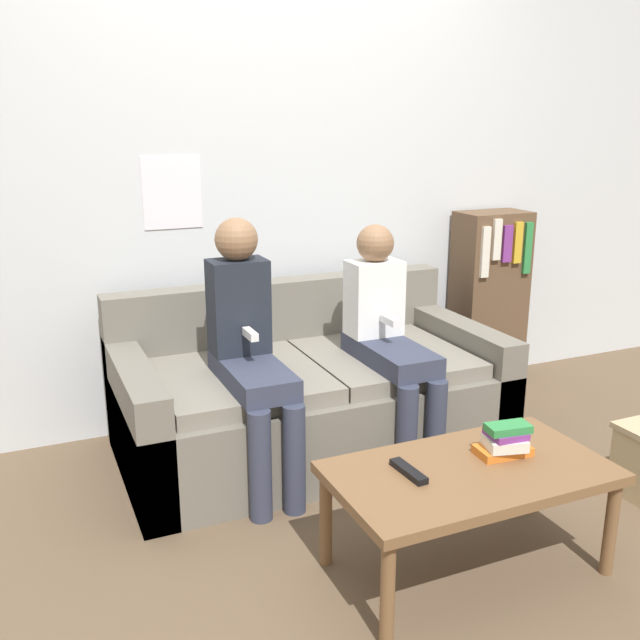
{
  "coord_description": "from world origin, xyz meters",
  "views": [
    {
      "loc": [
        -1.19,
        -2.29,
        1.51
      ],
      "look_at": [
        0.0,
        0.43,
        0.66
      ],
      "focal_mm": 40.0,
      "sensor_mm": 36.0,
      "label": 1
    }
  ],
  "objects_px": {
    "couch": "(308,396)",
    "person_left": "(249,343)",
    "bookshelf": "(489,299)",
    "person_right": "(388,333)",
    "tv_remote": "(409,471)",
    "coffee_table": "(469,480)"
  },
  "relations": [
    {
      "from": "couch",
      "to": "person_right",
      "type": "xyz_separation_m",
      "value": [
        0.3,
        -0.2,
        0.32
      ]
    },
    {
      "from": "bookshelf",
      "to": "person_left",
      "type": "bearing_deg",
      "value": -160.84
    },
    {
      "from": "person_right",
      "to": "bookshelf",
      "type": "height_order",
      "value": "person_right"
    },
    {
      "from": "couch",
      "to": "bookshelf",
      "type": "height_order",
      "value": "bookshelf"
    },
    {
      "from": "couch",
      "to": "coffee_table",
      "type": "height_order",
      "value": "couch"
    },
    {
      "from": "tv_remote",
      "to": "bookshelf",
      "type": "xyz_separation_m",
      "value": [
        1.36,
        1.41,
        0.11
      ]
    },
    {
      "from": "person_left",
      "to": "person_right",
      "type": "bearing_deg",
      "value": -0.92
    },
    {
      "from": "couch",
      "to": "coffee_table",
      "type": "distance_m",
      "value": 1.1
    },
    {
      "from": "couch",
      "to": "coffee_table",
      "type": "xyz_separation_m",
      "value": [
        0.13,
        -1.09,
        0.08
      ]
    },
    {
      "from": "couch",
      "to": "bookshelf",
      "type": "bearing_deg",
      "value": 16.18
    },
    {
      "from": "couch",
      "to": "person_left",
      "type": "distance_m",
      "value": 0.53
    },
    {
      "from": "coffee_table",
      "to": "person_left",
      "type": "height_order",
      "value": "person_left"
    },
    {
      "from": "coffee_table",
      "to": "tv_remote",
      "type": "distance_m",
      "value": 0.22
    },
    {
      "from": "coffee_table",
      "to": "person_left",
      "type": "distance_m",
      "value": 1.05
    },
    {
      "from": "couch",
      "to": "bookshelf",
      "type": "relative_size",
      "value": 1.71
    },
    {
      "from": "tv_remote",
      "to": "person_left",
      "type": "bearing_deg",
      "value": 103.38
    },
    {
      "from": "person_left",
      "to": "tv_remote",
      "type": "relative_size",
      "value": 6.48
    },
    {
      "from": "couch",
      "to": "person_right",
      "type": "bearing_deg",
      "value": -34.02
    },
    {
      "from": "coffee_table",
      "to": "person_right",
      "type": "relative_size",
      "value": 0.89
    },
    {
      "from": "couch",
      "to": "person_left",
      "type": "height_order",
      "value": "person_left"
    },
    {
      "from": "couch",
      "to": "person_left",
      "type": "xyz_separation_m",
      "value": [
        -0.34,
        -0.19,
        0.36
      ]
    },
    {
      "from": "bookshelf",
      "to": "tv_remote",
      "type": "bearing_deg",
      "value": -133.83
    }
  ]
}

